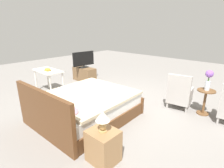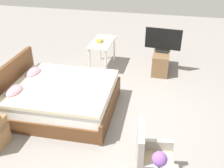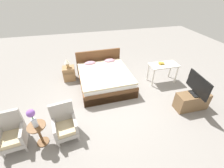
{
  "view_description": "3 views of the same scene",
  "coord_description": "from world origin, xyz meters",
  "px_view_note": "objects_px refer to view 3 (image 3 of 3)",
  "views": [
    {
      "loc": [
        -2.89,
        3.3,
        2.01
      ],
      "look_at": [
        0.04,
        0.09,
        0.58
      ],
      "focal_mm": 28.0,
      "sensor_mm": 36.0,
      "label": 1
    },
    {
      "loc": [
        -4.07,
        -0.96,
        3.08
      ],
      "look_at": [
        -0.07,
        -0.02,
        0.76
      ],
      "focal_mm": 42.0,
      "sensor_mm": 36.0,
      "label": 2
    },
    {
      "loc": [
        -0.84,
        -3.49,
        3.25
      ],
      "look_at": [
        0.06,
        0.19,
        0.59
      ],
      "focal_mm": 24.0,
      "sensor_mm": 36.0,
      "label": 3
    }
  ],
  "objects_px": {
    "tv_stand": "(192,101)",
    "book_stack": "(161,63)",
    "vanity_desk": "(163,67)",
    "side_table": "(39,132)",
    "armchair_by_window_right": "(65,124)",
    "bed": "(104,77)",
    "armchair_by_window_left": "(12,134)",
    "flower_vase": "(32,117)",
    "table_lamp": "(67,62)",
    "tv_flatscreen": "(198,85)",
    "nightstand": "(69,73)"
  },
  "relations": [
    {
      "from": "tv_stand",
      "to": "vanity_desk",
      "type": "xyz_separation_m",
      "value": [
        -0.14,
        1.53,
        0.36
      ]
    },
    {
      "from": "side_table",
      "to": "nightstand",
      "type": "distance_m",
      "value": 2.81
    },
    {
      "from": "armchair_by_window_left",
      "to": "flower_vase",
      "type": "xyz_separation_m",
      "value": [
        0.59,
        -0.1,
        0.52
      ]
    },
    {
      "from": "side_table",
      "to": "table_lamp",
      "type": "relative_size",
      "value": 1.83
    },
    {
      "from": "flower_vase",
      "to": "table_lamp",
      "type": "distance_m",
      "value": 2.81
    },
    {
      "from": "bed",
      "to": "tv_flatscreen",
      "type": "xyz_separation_m",
      "value": [
        2.3,
        -1.86,
        0.54
      ]
    },
    {
      "from": "table_lamp",
      "to": "vanity_desk",
      "type": "bearing_deg",
      "value": -16.05
    },
    {
      "from": "bed",
      "to": "side_table",
      "type": "height_order",
      "value": "bed"
    },
    {
      "from": "bed",
      "to": "side_table",
      "type": "relative_size",
      "value": 3.57
    },
    {
      "from": "bed",
      "to": "vanity_desk",
      "type": "distance_m",
      "value": 2.2
    },
    {
      "from": "vanity_desk",
      "to": "book_stack",
      "type": "height_order",
      "value": "book_stack"
    },
    {
      "from": "armchair_by_window_left",
      "to": "tv_stand",
      "type": "xyz_separation_m",
      "value": [
        4.82,
        0.11,
        -0.11
      ]
    },
    {
      "from": "armchair_by_window_right",
      "to": "flower_vase",
      "type": "distance_m",
      "value": 0.78
    },
    {
      "from": "tv_flatscreen",
      "to": "book_stack",
      "type": "distance_m",
      "value": 1.6
    },
    {
      "from": "bed",
      "to": "vanity_desk",
      "type": "xyz_separation_m",
      "value": [
        2.15,
        -0.33,
        0.32
      ]
    },
    {
      "from": "side_table",
      "to": "vanity_desk",
      "type": "relative_size",
      "value": 0.58
    },
    {
      "from": "bed",
      "to": "armchair_by_window_left",
      "type": "height_order",
      "value": "bed"
    },
    {
      "from": "armchair_by_window_right",
      "to": "bed",
      "type": "bearing_deg",
      "value": 55.45
    },
    {
      "from": "vanity_desk",
      "to": "tv_flatscreen",
      "type": "bearing_deg",
      "value": -84.55
    },
    {
      "from": "vanity_desk",
      "to": "book_stack",
      "type": "distance_m",
      "value": 0.17
    },
    {
      "from": "armchair_by_window_left",
      "to": "tv_flatscreen",
      "type": "bearing_deg",
      "value": 1.29
    },
    {
      "from": "flower_vase",
      "to": "tv_flatscreen",
      "type": "distance_m",
      "value": 4.23
    },
    {
      "from": "bed",
      "to": "book_stack",
      "type": "relative_size",
      "value": 10.3
    },
    {
      "from": "table_lamp",
      "to": "side_table",
      "type": "bearing_deg",
      "value": -103.98
    },
    {
      "from": "vanity_desk",
      "to": "side_table",
      "type": "bearing_deg",
      "value": -156.89
    },
    {
      "from": "vanity_desk",
      "to": "nightstand",
      "type": "bearing_deg",
      "value": 163.96
    },
    {
      "from": "armchair_by_window_right",
      "to": "table_lamp",
      "type": "height_order",
      "value": "armchair_by_window_right"
    },
    {
      "from": "vanity_desk",
      "to": "book_stack",
      "type": "xyz_separation_m",
      "value": [
        -0.09,
        0.05,
        0.14
      ]
    },
    {
      "from": "armchair_by_window_left",
      "to": "tv_stand",
      "type": "relative_size",
      "value": 0.96
    },
    {
      "from": "armchair_by_window_right",
      "to": "tv_stand",
      "type": "relative_size",
      "value": 0.96
    },
    {
      "from": "tv_stand",
      "to": "book_stack",
      "type": "height_order",
      "value": "book_stack"
    },
    {
      "from": "flower_vase",
      "to": "nightstand",
      "type": "bearing_deg",
      "value": 76.01
    },
    {
      "from": "side_table",
      "to": "nightstand",
      "type": "xyz_separation_m",
      "value": [
        0.68,
        2.72,
        -0.11
      ]
    },
    {
      "from": "table_lamp",
      "to": "book_stack",
      "type": "distance_m",
      "value": 3.45
    },
    {
      "from": "bed",
      "to": "nightstand",
      "type": "bearing_deg",
      "value": 152.63
    },
    {
      "from": "flower_vase",
      "to": "armchair_by_window_left",
      "type": "bearing_deg",
      "value": 170.42
    },
    {
      "from": "bed",
      "to": "nightstand",
      "type": "height_order",
      "value": "bed"
    },
    {
      "from": "bed",
      "to": "vanity_desk",
      "type": "relative_size",
      "value": 2.08
    },
    {
      "from": "armchair_by_window_left",
      "to": "tv_flatscreen",
      "type": "distance_m",
      "value": 4.84
    },
    {
      "from": "bed",
      "to": "nightstand",
      "type": "distance_m",
      "value": 1.41
    },
    {
      "from": "tv_stand",
      "to": "tv_flatscreen",
      "type": "distance_m",
      "value": 0.58
    },
    {
      "from": "armchair_by_window_left",
      "to": "vanity_desk",
      "type": "relative_size",
      "value": 0.88
    },
    {
      "from": "tv_flatscreen",
      "to": "book_stack",
      "type": "relative_size",
      "value": 4.29
    },
    {
      "from": "tv_flatscreen",
      "to": "book_stack",
      "type": "height_order",
      "value": "tv_flatscreen"
    },
    {
      "from": "nightstand",
      "to": "tv_stand",
      "type": "distance_m",
      "value": 4.35
    },
    {
      "from": "armchair_by_window_right",
      "to": "tv_stand",
      "type": "xyz_separation_m",
      "value": [
        3.65,
        0.11,
        -0.11
      ]
    },
    {
      "from": "tv_flatscreen",
      "to": "armchair_by_window_left",
      "type": "bearing_deg",
      "value": -178.71
    },
    {
      "from": "flower_vase",
      "to": "book_stack",
      "type": "bearing_deg",
      "value": 24.13
    },
    {
      "from": "book_stack",
      "to": "tv_flatscreen",
      "type": "bearing_deg",
      "value": -81.54
    },
    {
      "from": "bed",
      "to": "tv_flatscreen",
      "type": "relative_size",
      "value": 2.4
    }
  ]
}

